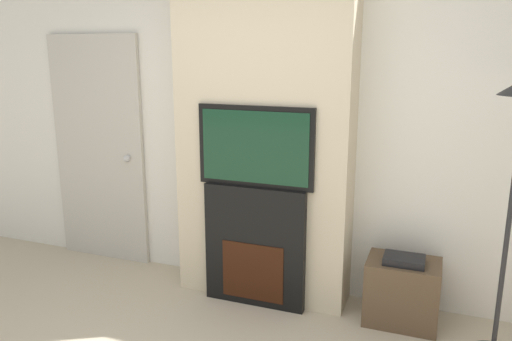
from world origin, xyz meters
TOP-DOWN VIEW (x-y plane):
  - wall_back at (0.00, 2.03)m, footprint 6.00×0.06m
  - chimney_breast at (0.00, 1.83)m, footprint 1.30×0.35m
  - fireplace at (0.00, 1.65)m, footprint 0.76×0.15m
  - television at (0.00, 1.65)m, footprint 0.86×0.07m
  - media_stand at (1.05, 1.74)m, footprint 0.49×0.35m
  - entry_door at (-1.61, 1.97)m, footprint 0.90×0.09m

SIDE VIEW (x-z plane):
  - media_stand at x=1.05m, z-range -0.02..0.49m
  - fireplace at x=0.00m, z-range 0.00..0.91m
  - entry_door at x=-1.61m, z-range 0.00..2.00m
  - television at x=0.00m, z-range 0.91..1.49m
  - wall_back at x=0.00m, z-range 0.00..2.70m
  - chimney_breast at x=0.00m, z-range 0.00..2.70m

